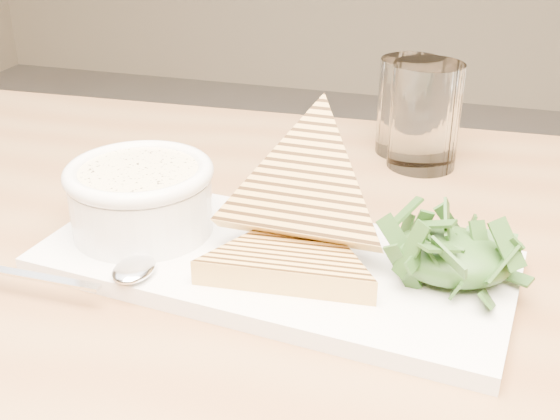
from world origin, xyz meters
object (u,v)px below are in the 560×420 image
(table_top, at_px, (294,269))
(soup_bowl, at_px, (142,205))
(platter, at_px, (273,263))
(glass_near, at_px, (409,107))
(glass_far, at_px, (425,116))

(table_top, distance_m, soup_bowl, 0.15)
(platter, relative_size, soup_bowl, 3.16)
(platter, relative_size, glass_near, 3.52)
(soup_bowl, bearing_deg, glass_far, 49.76)
(table_top, distance_m, platter, 0.05)
(table_top, height_order, soup_bowl, soup_bowl)
(soup_bowl, height_order, glass_near, glass_near)
(glass_near, distance_m, glass_far, 0.04)
(table_top, distance_m, glass_near, 0.29)
(soup_bowl, bearing_deg, table_top, 11.79)
(platter, height_order, glass_near, glass_near)
(glass_near, bearing_deg, platter, -103.16)
(table_top, height_order, glass_far, glass_far)
(soup_bowl, distance_m, glass_near, 0.37)
(soup_bowl, relative_size, glass_far, 1.05)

